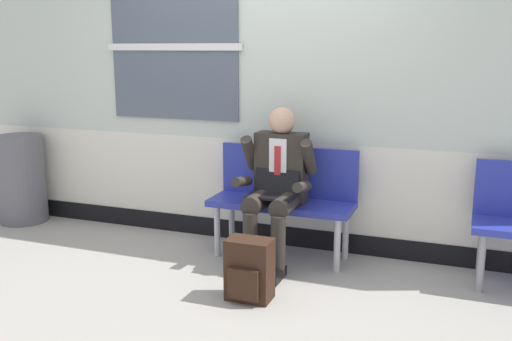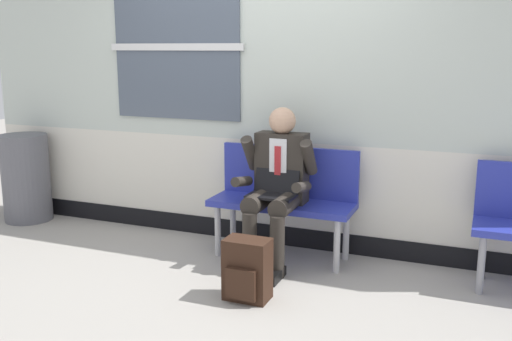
% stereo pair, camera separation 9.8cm
% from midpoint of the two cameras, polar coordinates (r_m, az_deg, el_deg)
% --- Properties ---
extents(ground_plane, '(18.00, 18.00, 0.00)m').
position_cam_midpoint_polar(ground_plane, '(4.65, -1.01, -8.95)').
color(ground_plane, '#9E9991').
extents(station_wall, '(5.69, 0.16, 2.78)m').
position_cam_midpoint_polar(station_wall, '(4.86, 1.35, 8.74)').
color(station_wall, beige).
rests_on(station_wall, ground).
extents(bench_with_person, '(1.15, 0.42, 0.88)m').
position_cam_midpoint_polar(bench_with_person, '(4.64, 3.47, -2.29)').
color(bench_with_person, '#28339E').
rests_on(bench_with_person, ground).
extents(person_seated, '(0.57, 0.70, 1.22)m').
position_cam_midpoint_polar(person_seated, '(4.43, 2.67, -1.25)').
color(person_seated, '#2D2823').
rests_on(person_seated, ground).
extents(backpack, '(0.30, 0.23, 0.42)m').
position_cam_midpoint_polar(backpack, '(3.91, -0.18, -9.87)').
color(backpack, '#331E14').
rests_on(backpack, ground).
extents(trash_bin, '(0.45, 0.45, 0.85)m').
position_cam_midpoint_polar(trash_bin, '(6.02, -21.44, -0.67)').
color(trash_bin, '#595960').
rests_on(trash_bin, ground).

